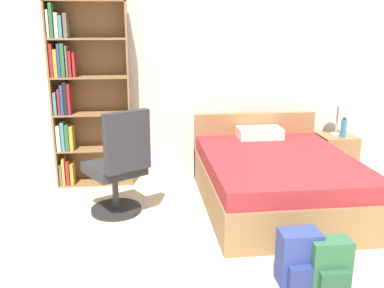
% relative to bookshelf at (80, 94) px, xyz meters
% --- Properties ---
extents(wall_back, '(9.00, 0.06, 2.60)m').
position_rel_bookshelf_xyz_m(wall_back, '(1.54, 0.23, 0.25)').
color(wall_back, silver).
rests_on(wall_back, ground_plane).
extents(bookshelf, '(0.85, 0.29, 2.05)m').
position_rel_bookshelf_xyz_m(bookshelf, '(0.00, 0.00, 0.00)').
color(bookshelf, olive).
rests_on(bookshelf, ground_plane).
extents(bed, '(1.45, 1.91, 0.79)m').
position_rel_bookshelf_xyz_m(bed, '(2.01, -0.87, -0.77)').
color(bed, olive).
rests_on(bed, ground_plane).
extents(office_chair, '(0.68, 0.72, 1.06)m').
position_rel_bookshelf_xyz_m(office_chair, '(0.44, -0.95, -0.57)').
color(office_chair, '#232326').
rests_on(office_chair, ground_plane).
extents(nightstand, '(0.41, 0.43, 0.51)m').
position_rel_bookshelf_xyz_m(nightstand, '(3.01, -0.10, -0.80)').
color(nightstand, olive).
rests_on(nightstand, ground_plane).
extents(table_lamp, '(0.27, 0.27, 0.55)m').
position_rel_bookshelf_xyz_m(table_lamp, '(3.00, -0.09, -0.09)').
color(table_lamp, '#B2B2B7').
rests_on(table_lamp, nightstand).
extents(water_bottle, '(0.07, 0.07, 0.24)m').
position_rel_bookshelf_xyz_m(water_bottle, '(3.03, -0.20, -0.43)').
color(water_bottle, teal).
rests_on(water_bottle, nightstand).
extents(backpack_green, '(0.28, 0.22, 0.37)m').
position_rel_bookshelf_xyz_m(backpack_green, '(1.93, -2.35, -0.88)').
color(backpack_green, '#2D603D').
rests_on(backpack_green, ground_plane).
extents(backpack_blue, '(0.29, 0.25, 0.40)m').
position_rel_bookshelf_xyz_m(backpack_blue, '(1.74, -2.27, -0.86)').
color(backpack_blue, navy).
rests_on(backpack_blue, ground_plane).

